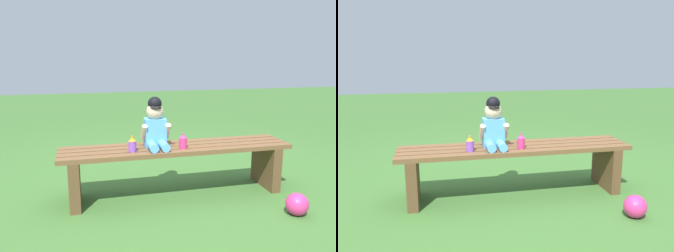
% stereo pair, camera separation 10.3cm
% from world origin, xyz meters
% --- Properties ---
extents(ground_plane, '(16.00, 16.00, 0.00)m').
position_xyz_m(ground_plane, '(0.00, 0.00, 0.00)').
color(ground_plane, '#3D6B2D').
extents(park_bench, '(1.88, 0.38, 0.42)m').
position_xyz_m(park_bench, '(0.00, 0.00, 0.29)').
color(park_bench, brown).
rests_on(park_bench, ground_plane).
extents(child_figure, '(0.23, 0.27, 0.40)m').
position_xyz_m(child_figure, '(-0.18, 0.01, 0.60)').
color(child_figure, '#59A5E5').
rests_on(child_figure, park_bench).
extents(sippy_cup_left, '(0.06, 0.06, 0.12)m').
position_xyz_m(sippy_cup_left, '(-0.38, -0.08, 0.48)').
color(sippy_cup_left, '#8C4CCC').
rests_on(sippy_cup_left, park_bench).
extents(sippy_cup_right, '(0.06, 0.06, 0.12)m').
position_xyz_m(sippy_cup_right, '(0.03, -0.08, 0.48)').
color(sippy_cup_right, '#E5337F').
rests_on(sippy_cup_right, park_bench).
extents(toy_ball, '(0.17, 0.17, 0.17)m').
position_xyz_m(toy_ball, '(0.75, -0.58, 0.08)').
color(toy_ball, '#E5337F').
rests_on(toy_ball, ground_plane).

